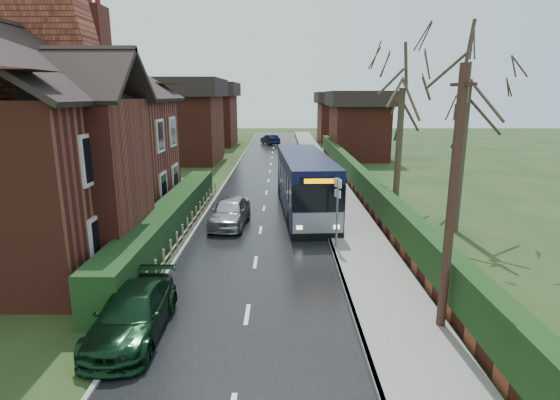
{
  "coord_description": "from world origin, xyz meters",
  "views": [
    {
      "loc": [
        0.99,
        -13.38,
        6.15
      ],
      "look_at": [
        0.91,
        4.61,
        1.8
      ],
      "focal_mm": 28.0,
      "sensor_mm": 36.0,
      "label": 1
    }
  ],
  "objects_px": {
    "brick_house": "(48,139)",
    "car_silver": "(230,212)",
    "bus": "(305,184)",
    "telegraph_pole": "(452,204)",
    "car_green": "(133,314)",
    "bus_stop_sign": "(337,203)"
  },
  "relations": [
    {
      "from": "brick_house",
      "to": "car_silver",
      "type": "bearing_deg",
      "value": 16.06
    },
    {
      "from": "bus",
      "to": "telegraph_pole",
      "type": "relative_size",
      "value": 1.49
    },
    {
      "from": "brick_house",
      "to": "bus",
      "type": "distance_m",
      "value": 12.23
    },
    {
      "from": "car_green",
      "to": "bus_stop_sign",
      "type": "height_order",
      "value": "bus_stop_sign"
    },
    {
      "from": "bus",
      "to": "telegraph_pole",
      "type": "xyz_separation_m",
      "value": [
        3.06,
        -12.2,
        1.96
      ]
    },
    {
      "from": "brick_house",
      "to": "telegraph_pole",
      "type": "height_order",
      "value": "brick_house"
    },
    {
      "from": "car_green",
      "to": "telegraph_pole",
      "type": "bearing_deg",
      "value": 1.61
    },
    {
      "from": "brick_house",
      "to": "telegraph_pole",
      "type": "bearing_deg",
      "value": -28.28
    },
    {
      "from": "bus",
      "to": "car_green",
      "type": "xyz_separation_m",
      "value": [
        -5.1,
        -12.5,
        -0.92
      ]
    },
    {
      "from": "car_green",
      "to": "car_silver",
      "type": "bearing_deg",
      "value": 81.48
    },
    {
      "from": "bus",
      "to": "bus_stop_sign",
      "type": "xyz_separation_m",
      "value": [
        1.0,
        -6.03,
        0.45
      ]
    },
    {
      "from": "brick_house",
      "to": "car_silver",
      "type": "height_order",
      "value": "brick_house"
    },
    {
      "from": "brick_house",
      "to": "bus_stop_sign",
      "type": "xyz_separation_m",
      "value": [
        11.93,
        -1.35,
        -2.41
      ]
    },
    {
      "from": "bus",
      "to": "car_silver",
      "type": "relative_size",
      "value": 2.54
    },
    {
      "from": "car_silver",
      "to": "car_green",
      "type": "bearing_deg",
      "value": -93.75
    },
    {
      "from": "telegraph_pole",
      "to": "car_green",
      "type": "bearing_deg",
      "value": 166.45
    },
    {
      "from": "bus_stop_sign",
      "to": "brick_house",
      "type": "bearing_deg",
      "value": 150.55
    },
    {
      "from": "car_green",
      "to": "brick_house",
      "type": "bearing_deg",
      "value": 126.23
    },
    {
      "from": "telegraph_pole",
      "to": "bus_stop_sign",
      "type": "bearing_deg",
      "value": 92.8
    },
    {
      "from": "car_silver",
      "to": "car_green",
      "type": "distance_m",
      "value": 10.01
    },
    {
      "from": "brick_house",
      "to": "bus",
      "type": "bearing_deg",
      "value": 23.15
    },
    {
      "from": "brick_house",
      "to": "bus",
      "type": "xyz_separation_m",
      "value": [
        10.94,
        4.68,
        -2.86
      ]
    }
  ]
}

